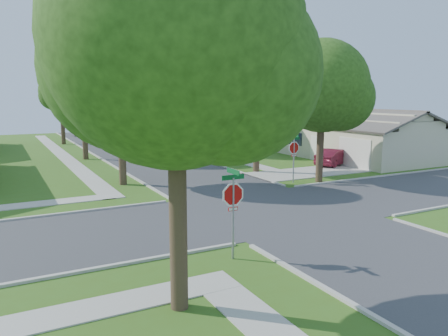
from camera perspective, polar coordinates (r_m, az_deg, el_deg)
name	(u,v)px	position (r m, az deg, el deg)	size (l,w,h in m)	color
ground	(272,209)	(20.77, 6.30, -5.35)	(100.00, 100.00, 0.00)	#395C19
road_ns	(272,209)	(20.77, 6.30, -5.34)	(7.00, 100.00, 0.02)	#333335
sidewalk_ne	(182,146)	(46.33, -5.46, 2.86)	(1.20, 40.00, 0.04)	#9E9B91
sidewalk_nw	(60,153)	(43.25, -20.60, 1.84)	(1.20, 40.00, 0.04)	#9E9B91
driveway	(310,172)	(30.95, 11.12, -0.52)	(8.80, 3.60, 0.05)	#9E9B91
stop_sign_sw	(233,198)	(14.00, 1.19, -3.98)	(1.05, 0.80, 2.98)	gray
stop_sign_ne	(294,150)	(26.84, 9.12, 2.36)	(1.05, 0.80, 2.98)	gray
tree_e_near	(258,90)	(30.23, 4.42, 10.09)	(4.97, 4.80, 8.28)	#38281C
tree_e_mid	(188,85)	(40.91, -4.67, 10.76)	(5.59, 5.40, 9.21)	#38281C
tree_e_far	(145,90)	(53.11, -10.26, 10.03)	(5.17, 5.00, 8.72)	#38281C
tree_w_near	(120,81)	(26.48, -13.40, 10.99)	(5.38, 5.20, 8.97)	#38281C
tree_w_mid	(83,81)	(38.23, -17.99, 10.79)	(5.80, 5.60, 9.56)	#38281C
tree_w_far	(61,94)	(51.06, -20.48, 9.09)	(4.76, 4.60, 8.04)	#38281C
tree_sw_corner	(178,52)	(10.41, -6.08, 14.82)	(6.21, 6.00, 9.55)	#38281C
tree_ne_corner	(323,90)	(27.29, 12.78, 9.86)	(5.80, 5.60, 8.66)	#38281C
house_ne_near	(356,140)	(38.99, 16.92, 3.48)	(8.42, 13.60, 4.23)	beige
house_ne_far	(248,127)	(53.28, 3.20, 5.36)	(8.42, 13.60, 4.23)	beige
car_driveway	(334,157)	(34.37, 14.17, 1.41)	(1.39, 3.98, 1.31)	maroon
car_curb_east	(142,144)	(43.09, -10.69, 3.07)	(1.50, 3.72, 1.27)	black
car_curb_west	(80,131)	(61.67, -18.25, 4.60)	(1.68, 4.13, 1.20)	black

